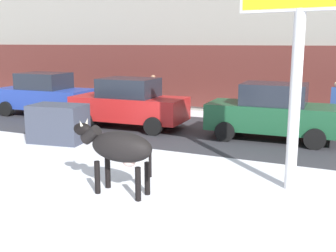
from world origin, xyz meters
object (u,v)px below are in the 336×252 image
at_px(car_red_sedan, 129,103).
at_px(car_darkgreen_sedan, 273,112).
at_px(pedestrian_by_cars, 335,105).
at_px(dumpster, 58,123).
at_px(cow_black, 119,148).
at_px(car_blue_sedan, 45,94).
at_px(pedestrian_near_billboard, 153,94).

distance_m(car_red_sedan, car_darkgreen_sedan, 5.22).
xyz_separation_m(car_red_sedan, pedestrian_by_cars, (6.95, 3.08, -0.03)).
relative_size(pedestrian_by_cars, dumpster, 1.02).
relative_size(cow_black, car_blue_sedan, 0.44).
height_order(car_red_sedan, pedestrian_by_cars, car_red_sedan).
bearing_deg(car_blue_sedan, pedestrian_by_cars, 10.86).
bearing_deg(car_blue_sedan, car_darkgreen_sedan, -3.16).
bearing_deg(cow_black, car_darkgreen_sedan, 72.86).
height_order(car_darkgreen_sedan, pedestrian_near_billboard, car_darkgreen_sedan).
xyz_separation_m(cow_black, pedestrian_by_cars, (3.70, 9.15, -0.11)).
bearing_deg(car_darkgreen_sedan, pedestrian_near_billboard, 154.22).
xyz_separation_m(cow_black, dumpster, (-4.17, 3.17, -0.39)).
xyz_separation_m(pedestrian_near_billboard, dumpster, (-0.37, -5.99, -0.28)).
bearing_deg(car_blue_sedan, pedestrian_near_billboard, 28.31).
distance_m(car_blue_sedan, car_red_sedan, 4.78).
height_order(car_red_sedan, pedestrian_near_billboard, car_red_sedan).
height_order(car_darkgreen_sedan, dumpster, car_darkgreen_sedan).
bearing_deg(pedestrian_by_cars, car_red_sedan, -156.11).
bearing_deg(dumpster, pedestrian_by_cars, 37.25).
xyz_separation_m(cow_black, pedestrian_near_billboard, (-3.80, 9.15, -0.11)).
xyz_separation_m(car_darkgreen_sedan, pedestrian_by_cars, (1.74, 2.78, -0.03)).
xyz_separation_m(car_blue_sedan, car_darkgreen_sedan, (9.91, -0.55, 0.00)).
bearing_deg(pedestrian_near_billboard, pedestrian_by_cars, 0.00).
height_order(car_blue_sedan, dumpster, car_blue_sedan).
distance_m(car_darkgreen_sedan, dumpster, 6.92).
bearing_deg(pedestrian_near_billboard, car_darkgreen_sedan, -25.78).
bearing_deg(cow_black, car_red_sedan, 118.14).
distance_m(cow_black, pedestrian_near_billboard, 9.91).
bearing_deg(car_darkgreen_sedan, car_blue_sedan, 176.84).
bearing_deg(pedestrian_by_cars, cow_black, -112.03).
height_order(car_blue_sedan, car_darkgreen_sedan, same).
xyz_separation_m(car_blue_sedan, pedestrian_near_billboard, (4.15, 2.24, -0.03)).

